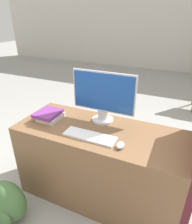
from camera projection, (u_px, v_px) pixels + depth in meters
The scene contains 9 objects.
ground_plane at pixel (85, 217), 1.73m from camera, with size 20.00×20.00×0.00m, color #9E9E99.
wall_back at pixel (173, 21), 5.60m from camera, with size 12.00×0.06×2.80m.
desk at pixel (99, 164), 1.81m from camera, with size 1.42×0.59×0.72m.
carrel_divider at pixel (192, 165), 1.49m from camera, with size 0.07×0.69×1.13m.
monitor at pixel (103, 97), 1.69m from camera, with size 0.56×0.19×0.45m.
keyboard at pixel (90, 136), 1.55m from camera, with size 0.42×0.13×0.02m.
mouse at pixel (120, 145), 1.42m from camera, with size 0.06×0.08×0.04m.
book_stack at pixel (50, 115), 1.80m from camera, with size 0.21×0.23×0.07m.
backpack at pixel (7, 202), 1.64m from camera, with size 0.35×0.25×0.39m.
Camera 1 is at (0.56, -1.01, 1.58)m, focal length 32.00 mm.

